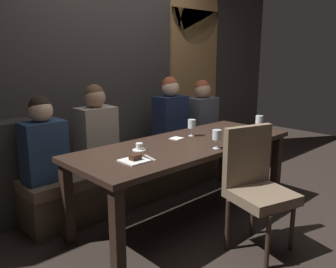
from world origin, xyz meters
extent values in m
plane|color=black|center=(0.00, 0.00, 0.00)|extent=(9.00, 9.00, 0.00)
cube|color=#383330|center=(0.00, 1.22, 1.50)|extent=(6.00, 0.12, 3.00)
cube|color=olive|center=(1.35, 1.15, 1.05)|extent=(0.90, 0.05, 2.10)
cylinder|color=#A07545|center=(1.35, 1.15, 2.10)|extent=(0.90, 0.05, 0.90)
cube|color=black|center=(-1.03, -0.35, 0.35)|extent=(0.08, 0.08, 0.69)
cube|color=black|center=(1.03, -0.35, 0.35)|extent=(0.08, 0.08, 0.69)
cube|color=black|center=(-1.03, 0.35, 0.35)|extent=(0.08, 0.08, 0.69)
cube|color=black|center=(1.03, 0.35, 0.35)|extent=(0.08, 0.08, 0.69)
cube|color=#302119|center=(0.00, 0.00, 0.72)|extent=(2.20, 0.84, 0.04)
cube|color=#4A3C2E|center=(0.00, 0.70, 0.17)|extent=(2.50, 0.40, 0.35)
cube|color=brown|center=(0.00, 0.70, 0.40)|extent=(2.50, 0.44, 0.10)
cylinder|color=#302119|center=(-0.17, -0.98, 0.21)|extent=(0.04, 0.04, 0.42)
cylinder|color=#302119|center=(0.19, -0.98, 0.21)|extent=(0.04, 0.04, 0.42)
cylinder|color=#302119|center=(-0.17, -0.62, 0.21)|extent=(0.04, 0.04, 0.42)
cylinder|color=#302119|center=(0.19, -0.62, 0.21)|extent=(0.04, 0.04, 0.42)
cube|color=brown|center=(0.01, -0.80, 0.46)|extent=(0.54, 0.54, 0.08)
cube|color=brown|center=(0.06, -0.62, 0.74)|extent=(0.44, 0.18, 0.48)
cube|color=navy|center=(-1.04, 0.71, 0.71)|extent=(0.36, 0.24, 0.53)
sphere|color=#DBB293|center=(-1.04, 0.71, 1.07)|extent=(0.20, 0.20, 0.20)
sphere|color=black|center=(-1.04, 0.72, 1.10)|extent=(0.18, 0.18, 0.18)
cube|color=#9E9384|center=(-0.49, 0.73, 0.74)|extent=(0.36, 0.24, 0.59)
sphere|color=tan|center=(-0.49, 0.73, 1.13)|extent=(0.20, 0.20, 0.20)
sphere|color=brown|center=(-0.49, 0.74, 1.16)|extent=(0.18, 0.18, 0.18)
cube|color=#192342|center=(0.50, 0.73, 0.76)|extent=(0.36, 0.24, 0.61)
sphere|color=#DBB293|center=(0.50, 0.73, 1.15)|extent=(0.20, 0.20, 0.20)
sphere|color=brown|center=(0.50, 0.74, 1.19)|extent=(0.18, 0.18, 0.18)
cube|color=#4C515B|center=(1.00, 0.69, 0.73)|extent=(0.36, 0.24, 0.55)
sphere|color=tan|center=(1.00, 0.69, 1.10)|extent=(0.20, 0.20, 0.20)
sphere|color=brown|center=(1.00, 0.70, 1.13)|extent=(0.18, 0.18, 0.18)
cylinder|color=silver|center=(0.90, -0.19, 0.74)|extent=(0.06, 0.06, 0.00)
cylinder|color=silver|center=(0.90, -0.19, 0.78)|extent=(0.01, 0.01, 0.07)
cylinder|color=silver|center=(0.90, -0.19, 0.86)|extent=(0.08, 0.08, 0.08)
cylinder|color=silver|center=(0.04, -0.32, 0.74)|extent=(0.06, 0.06, 0.00)
cylinder|color=silver|center=(0.04, -0.32, 0.78)|extent=(0.01, 0.01, 0.07)
cylinder|color=silver|center=(0.04, -0.32, 0.86)|extent=(0.08, 0.08, 0.08)
cylinder|color=silver|center=(0.23, 0.15, 0.74)|extent=(0.06, 0.06, 0.00)
cylinder|color=silver|center=(0.23, 0.15, 0.78)|extent=(0.01, 0.01, 0.07)
cylinder|color=silver|center=(0.23, 0.15, 0.86)|extent=(0.08, 0.08, 0.08)
cylinder|color=white|center=(-0.48, 0.09, 0.74)|extent=(0.12, 0.12, 0.01)
cylinder|color=white|center=(-0.48, 0.09, 0.78)|extent=(0.06, 0.06, 0.06)
cylinder|color=brown|center=(-0.48, 0.09, 0.80)|extent=(0.05, 0.05, 0.01)
cube|color=white|center=(-0.70, -0.12, 0.74)|extent=(0.19, 0.19, 0.01)
cube|color=#381E14|center=(-0.69, -0.12, 0.77)|extent=(0.08, 0.06, 0.04)
cube|color=silver|center=(-0.56, -0.14, 0.74)|extent=(0.05, 0.17, 0.01)
cube|color=silver|center=(0.03, 0.16, 0.74)|extent=(0.12, 0.11, 0.01)
camera|label=1|loc=(-2.25, -2.13, 1.54)|focal=37.27mm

